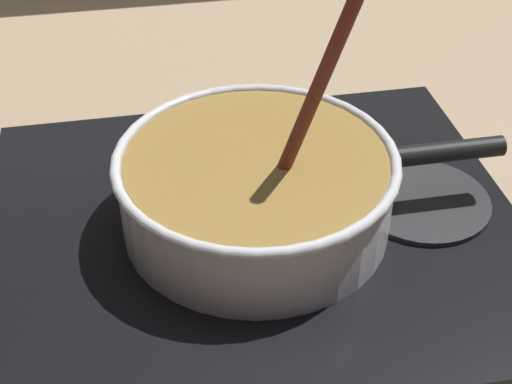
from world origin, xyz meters
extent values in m
cube|color=#9E8466|center=(0.00, 0.00, -0.02)|extent=(2.40, 1.60, 0.04)
cube|color=black|center=(0.02, 0.08, 0.01)|extent=(0.56, 0.48, 0.01)
torus|color=#592D0C|center=(0.02, 0.08, 0.02)|extent=(0.17, 0.17, 0.01)
cylinder|color=#262628|center=(0.20, 0.08, 0.01)|extent=(0.15, 0.15, 0.01)
cylinder|color=silver|center=(0.02, 0.08, 0.05)|extent=(0.28, 0.28, 0.08)
cylinder|color=olive|center=(0.02, 0.08, 0.06)|extent=(0.26, 0.26, 0.08)
torus|color=silver|center=(0.02, 0.08, 0.09)|extent=(0.29, 0.29, 0.01)
cylinder|color=black|center=(0.22, 0.08, 0.08)|extent=(0.13, 0.02, 0.02)
cylinder|color=beige|center=(0.03, 0.10, 0.08)|extent=(0.03, 0.03, 0.01)
cylinder|color=beige|center=(-0.02, 0.03, 0.08)|extent=(0.03, 0.03, 0.01)
cylinder|color=#E5CC7A|center=(0.09, 0.02, 0.08)|extent=(0.03, 0.03, 0.01)
cylinder|color=#E5CC7A|center=(0.05, 0.17, 0.08)|extent=(0.04, 0.04, 0.01)
cylinder|color=#E5CC7A|center=(-0.07, 0.09, 0.08)|extent=(0.04, 0.04, 0.01)
cylinder|color=#E5CC7A|center=(0.05, 0.13, 0.08)|extent=(0.03, 0.03, 0.01)
cylinder|color=maroon|center=(0.08, 0.06, 0.20)|extent=(0.10, 0.02, 0.25)
cube|color=brown|center=(0.04, 0.06, 0.08)|extent=(0.04, 0.03, 0.01)
camera|label=1|loc=(-0.09, -0.51, 0.52)|focal=52.29mm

